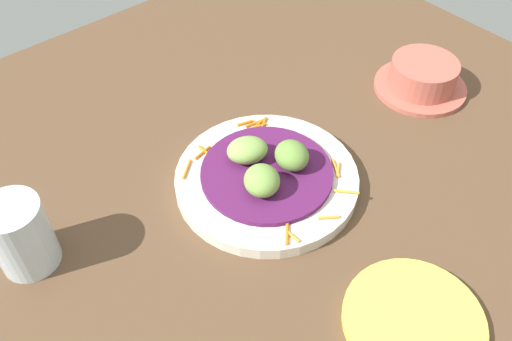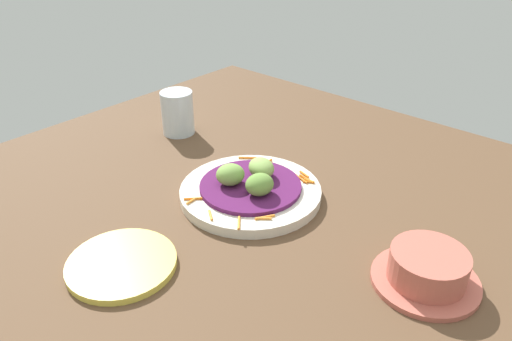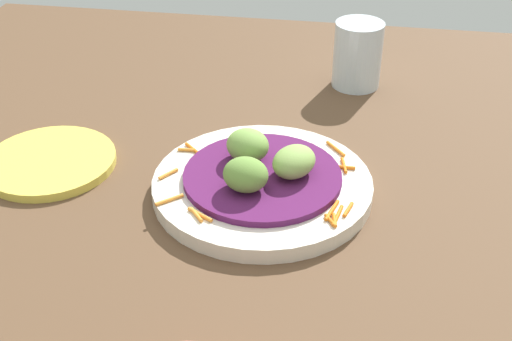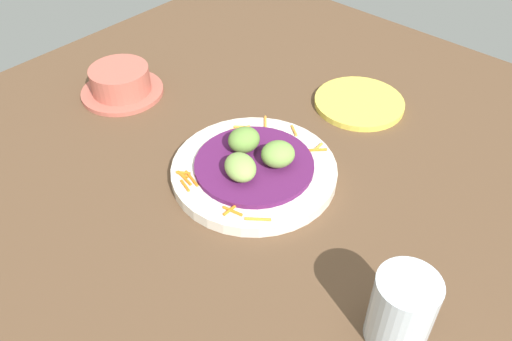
{
  "view_description": "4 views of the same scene",
  "coord_description": "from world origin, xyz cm",
  "px_view_note": "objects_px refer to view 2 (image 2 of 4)",
  "views": [
    {
      "loc": [
        -34.68,
        -34.02,
        57.47
      ],
      "look_at": [
        -2.18,
        3.89,
        4.91
      ],
      "focal_mm": 38.63,
      "sensor_mm": 36.0,
      "label": 1
    },
    {
      "loc": [
        48.1,
        -51.21,
        48.98
      ],
      "look_at": [
        -0.91,
        4.57,
        6.7
      ],
      "focal_mm": 34.7,
      "sensor_mm": 36.0,
      "label": 2
    },
    {
      "loc": [
        60.65,
        12.62,
        45.85
      ],
      "look_at": [
        0.76,
        2.71,
        6.03
      ],
      "focal_mm": 47.31,
      "sensor_mm": 36.0,
      "label": 3
    },
    {
      "loc": [
        -40.23,
        46.54,
        55.4
      ],
      "look_at": [
        -2.59,
        4.57,
        4.95
      ],
      "focal_mm": 37.06,
      "sensor_mm": 36.0,
      "label": 4
    }
  ],
  "objects_px": {
    "guac_scoop_left": "(260,184)",
    "guac_scoop_right": "(230,175)",
    "guac_scoop_center": "(261,168)",
    "main_plate": "(251,192)",
    "side_plate_small": "(122,264)",
    "terracotta_bowl": "(427,270)",
    "water_glass": "(178,113)"
  },
  "relations": [
    {
      "from": "guac_scoop_center",
      "to": "guac_scoop_right",
      "type": "xyz_separation_m",
      "value": [
        -0.02,
        -0.06,
        0.0
      ]
    },
    {
      "from": "main_plate",
      "to": "water_glass",
      "type": "xyz_separation_m",
      "value": [
        -0.3,
        0.09,
        0.04
      ]
    },
    {
      "from": "terracotta_bowl",
      "to": "guac_scoop_center",
      "type": "bearing_deg",
      "value": 173.2
    },
    {
      "from": "main_plate",
      "to": "guac_scoop_right",
      "type": "distance_m",
      "value": 0.05
    },
    {
      "from": "guac_scoop_center",
      "to": "guac_scoop_right",
      "type": "distance_m",
      "value": 0.06
    },
    {
      "from": "guac_scoop_right",
      "to": "water_glass",
      "type": "xyz_separation_m",
      "value": [
        -0.27,
        0.11,
        0.0
      ]
    },
    {
      "from": "main_plate",
      "to": "guac_scoop_right",
      "type": "xyz_separation_m",
      "value": [
        -0.03,
        -0.02,
        0.03
      ]
    },
    {
      "from": "guac_scoop_left",
      "to": "guac_scoop_right",
      "type": "relative_size",
      "value": 0.99
    },
    {
      "from": "guac_scoop_right",
      "to": "water_glass",
      "type": "height_order",
      "value": "water_glass"
    },
    {
      "from": "guac_scoop_left",
      "to": "guac_scoop_center",
      "type": "bearing_deg",
      "value": 127.93
    },
    {
      "from": "guac_scoop_center",
      "to": "side_plate_small",
      "type": "distance_m",
      "value": 0.3
    },
    {
      "from": "main_plate",
      "to": "guac_scoop_right",
      "type": "bearing_deg",
      "value": -142.07
    },
    {
      "from": "water_glass",
      "to": "guac_scoop_left",
      "type": "bearing_deg",
      "value": -17.77
    },
    {
      "from": "guac_scoop_left",
      "to": "terracotta_bowl",
      "type": "distance_m",
      "value": 0.29
    },
    {
      "from": "guac_scoop_center",
      "to": "guac_scoop_right",
      "type": "height_order",
      "value": "guac_scoop_right"
    },
    {
      "from": "main_plate",
      "to": "water_glass",
      "type": "bearing_deg",
      "value": 162.71
    },
    {
      "from": "side_plate_small",
      "to": "guac_scoop_left",
      "type": "bearing_deg",
      "value": 79.37
    },
    {
      "from": "guac_scoop_center",
      "to": "water_glass",
      "type": "height_order",
      "value": "water_glass"
    },
    {
      "from": "guac_scoop_right",
      "to": "guac_scoop_left",
      "type": "bearing_deg",
      "value": 7.93
    },
    {
      "from": "main_plate",
      "to": "side_plate_small",
      "type": "bearing_deg",
      "value": -93.14
    },
    {
      "from": "guac_scoop_center",
      "to": "terracotta_bowl",
      "type": "distance_m",
      "value": 0.33
    },
    {
      "from": "main_plate",
      "to": "side_plate_small",
      "type": "height_order",
      "value": "main_plate"
    },
    {
      "from": "terracotta_bowl",
      "to": "guac_scoop_right",
      "type": "bearing_deg",
      "value": -177.38
    },
    {
      "from": "guac_scoop_center",
      "to": "water_glass",
      "type": "bearing_deg",
      "value": 168.78
    },
    {
      "from": "guac_scoop_center",
      "to": "main_plate",
      "type": "bearing_deg",
      "value": -82.07
    },
    {
      "from": "side_plate_small",
      "to": "guac_scoop_right",
      "type": "bearing_deg",
      "value": 93.13
    },
    {
      "from": "main_plate",
      "to": "guac_scoop_center",
      "type": "bearing_deg",
      "value": 97.93
    },
    {
      "from": "guac_scoop_left",
      "to": "terracotta_bowl",
      "type": "relative_size",
      "value": 0.33
    },
    {
      "from": "guac_scoop_right",
      "to": "side_plate_small",
      "type": "distance_m",
      "value": 0.24
    },
    {
      "from": "guac_scoop_right",
      "to": "terracotta_bowl",
      "type": "distance_m",
      "value": 0.35
    },
    {
      "from": "guac_scoop_left",
      "to": "guac_scoop_right",
      "type": "bearing_deg",
      "value": -172.07
    },
    {
      "from": "guac_scoop_right",
      "to": "terracotta_bowl",
      "type": "relative_size",
      "value": 0.34
    }
  ]
}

